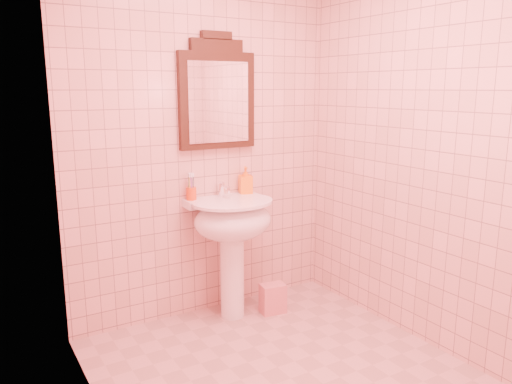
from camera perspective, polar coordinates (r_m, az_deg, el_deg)
floor at (r=3.05m, az=4.01°, el=-20.49°), size 2.20×2.20×0.00m
back_wall at (r=3.55m, az=-6.01°, el=5.63°), size 2.00×0.02×2.50m
pedestal_sink at (r=3.51m, az=-2.73°, el=-4.20°), size 0.58×0.58×0.86m
faucet at (r=3.56m, az=-3.81°, el=0.32°), size 0.04×0.16×0.11m
mirror at (r=3.55m, az=-4.45°, el=10.94°), size 0.57×0.06×0.80m
toothbrush_cup at (r=3.50m, az=-7.40°, el=-0.12°), size 0.07×0.07×0.16m
soap_dispenser at (r=3.67m, az=-1.21°, el=1.36°), size 0.11×0.11×0.20m
towel at (r=3.76m, az=1.93°, el=-12.05°), size 0.20×0.15×0.22m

